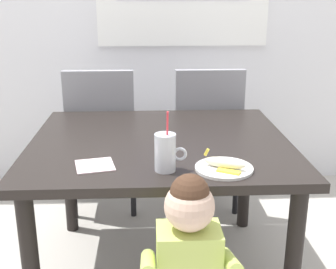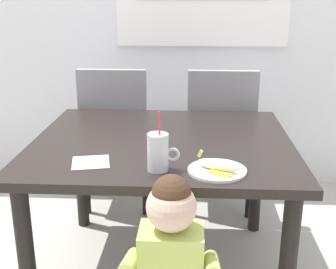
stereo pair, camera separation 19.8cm
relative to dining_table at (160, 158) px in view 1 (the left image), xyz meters
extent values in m
cube|color=black|center=(0.00, 0.00, 0.07)|extent=(1.22, 1.07, 0.04)
cylinder|color=black|center=(0.53, -0.46, -0.29)|extent=(0.07, 0.07, 0.69)
cylinder|color=black|center=(-0.53, 0.46, -0.29)|extent=(0.07, 0.07, 0.69)
cylinder|color=black|center=(0.53, 0.46, -0.29)|extent=(0.07, 0.07, 0.69)
cube|color=gray|center=(-0.35, 0.80, -0.19)|extent=(0.44, 0.44, 0.06)
cube|color=gray|center=(-0.35, 0.60, 0.08)|extent=(0.42, 0.05, 0.48)
cylinder|color=black|center=(-0.16, 0.99, -0.43)|extent=(0.04, 0.04, 0.42)
cylinder|color=black|center=(-0.54, 0.99, -0.43)|extent=(0.04, 0.04, 0.42)
cylinder|color=black|center=(-0.16, 0.61, -0.43)|extent=(0.04, 0.04, 0.42)
cylinder|color=black|center=(-0.54, 0.61, -0.43)|extent=(0.04, 0.04, 0.42)
cube|color=gray|center=(0.32, 0.80, -0.19)|extent=(0.44, 0.44, 0.06)
cube|color=gray|center=(0.32, 0.60, 0.08)|extent=(0.42, 0.05, 0.48)
cylinder|color=black|center=(0.51, 0.99, -0.43)|extent=(0.04, 0.04, 0.42)
cylinder|color=black|center=(0.13, 0.99, -0.43)|extent=(0.04, 0.04, 0.42)
cylinder|color=black|center=(0.51, 0.61, -0.43)|extent=(0.04, 0.04, 0.42)
cylinder|color=black|center=(0.13, 0.61, -0.43)|extent=(0.04, 0.04, 0.42)
cube|color=#C6DB66|center=(0.08, -0.68, -0.15)|extent=(0.22, 0.15, 0.30)
sphere|color=beige|center=(0.08, -0.68, 0.09)|extent=(0.17, 0.17, 0.17)
sphere|color=#472D1E|center=(0.08, -0.68, 0.14)|extent=(0.13, 0.13, 0.13)
cylinder|color=#C6DB66|center=(-0.06, -0.70, -0.12)|extent=(0.05, 0.24, 0.13)
cylinder|color=#C6DB66|center=(0.22, -0.70, -0.12)|extent=(0.05, 0.24, 0.13)
cylinder|color=silver|center=(0.01, -0.38, 0.17)|extent=(0.08, 0.08, 0.15)
cylinder|color=#8C6647|center=(0.01, -0.38, 0.14)|extent=(0.07, 0.07, 0.08)
torus|color=silver|center=(0.07, -0.38, 0.16)|extent=(0.06, 0.01, 0.06)
cylinder|color=#E5333F|center=(0.02, -0.39, 0.24)|extent=(0.01, 0.07, 0.21)
cylinder|color=white|center=(0.24, -0.38, 0.10)|extent=(0.23, 0.23, 0.01)
ellipsoid|color=#F4EAC6|center=(0.24, -0.39, 0.13)|extent=(0.17, 0.12, 0.04)
cube|color=yellow|center=(0.25, -0.44, 0.11)|extent=(0.09, 0.07, 0.01)
cube|color=yellow|center=(0.28, -0.37, 0.11)|extent=(0.09, 0.07, 0.01)
cylinder|color=yellow|center=(0.17, -0.36, 0.16)|extent=(0.03, 0.02, 0.03)
cube|color=silver|center=(-0.27, -0.32, 0.10)|extent=(0.18, 0.18, 0.00)
camera|label=1|loc=(-0.06, -1.99, 0.77)|focal=47.17mm
camera|label=2|loc=(0.14, -1.99, 0.77)|focal=47.17mm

